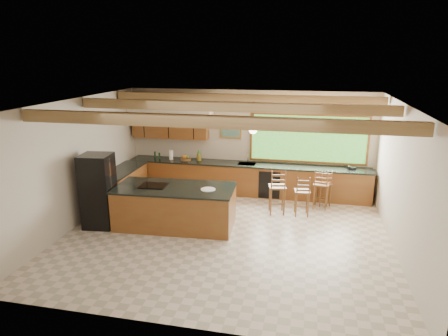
# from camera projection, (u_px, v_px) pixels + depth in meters

# --- Properties ---
(ground) EXTENTS (7.20, 7.20, 0.00)m
(ground) POSITION_uv_depth(u_px,v_px,m) (226.00, 235.00, 9.07)
(ground) COLOR beige
(ground) RESTS_ON ground
(room_shell) EXTENTS (7.27, 6.54, 3.02)m
(room_shell) POSITION_uv_depth(u_px,v_px,m) (225.00, 134.00, 9.12)
(room_shell) COLOR beige
(room_shell) RESTS_ON ground
(counter_run) EXTENTS (7.12, 3.10, 1.25)m
(counter_run) POSITION_uv_depth(u_px,v_px,m) (216.00, 181.00, 11.48)
(counter_run) COLOR brown
(counter_run) RESTS_ON ground
(island) EXTENTS (2.86, 1.47, 0.99)m
(island) POSITION_uv_depth(u_px,v_px,m) (175.00, 206.00, 9.48)
(island) COLOR brown
(island) RESTS_ON ground
(refrigerator) EXTENTS (0.75, 0.73, 1.76)m
(refrigerator) POSITION_uv_depth(u_px,v_px,m) (98.00, 191.00, 9.36)
(refrigerator) COLOR black
(refrigerator) RESTS_ON ground
(bar_stool_a) EXTENTS (0.50, 0.50, 1.18)m
(bar_stool_a) POSITION_uv_depth(u_px,v_px,m) (277.00, 188.00, 10.13)
(bar_stool_a) COLOR brown
(bar_stool_a) RESTS_ON ground
(bar_stool_b) EXTENTS (0.42, 0.42, 1.06)m
(bar_stool_b) POSITION_uv_depth(u_px,v_px,m) (302.00, 192.00, 10.03)
(bar_stool_b) COLOR brown
(bar_stool_b) RESTS_ON ground
(bar_stool_c) EXTENTS (0.45, 0.45, 1.11)m
(bar_stool_c) POSITION_uv_depth(u_px,v_px,m) (321.00, 185.00, 10.47)
(bar_stool_c) COLOR brown
(bar_stool_c) RESTS_ON ground
(bar_stool_d) EXTENTS (0.47, 0.47, 1.01)m
(bar_stool_d) POSITION_uv_depth(u_px,v_px,m) (324.00, 185.00, 10.72)
(bar_stool_d) COLOR brown
(bar_stool_d) RESTS_ON ground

